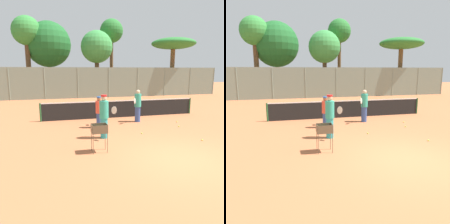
{
  "view_description": "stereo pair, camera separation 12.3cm",
  "coord_description": "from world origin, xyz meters",
  "views": [
    {
      "loc": [
        -3.95,
        -5.98,
        2.91
      ],
      "look_at": [
        -1.45,
        3.66,
        1.0
      ],
      "focal_mm": 35.0,
      "sensor_mm": 36.0,
      "label": 1
    },
    {
      "loc": [
        -3.83,
        -6.01,
        2.91
      ],
      "look_at": [
        -1.45,
        3.66,
        1.0
      ],
      "focal_mm": 35.0,
      "sensor_mm": 36.0,
      "label": 2
    }
  ],
  "objects": [
    {
      "name": "ball_cart",
      "position": [
        -2.51,
        1.4,
        0.79
      ],
      "size": [
        0.56,
        0.41,
        1.03
      ],
      "color": "brown",
      "rests_on": "ground_plane"
    },
    {
      "name": "tree_1",
      "position": [
        -4.5,
        21.23,
        5.81
      ],
      "size": [
        5.17,
        5.17,
        8.41
      ],
      "color": "brown",
      "rests_on": "ground_plane"
    },
    {
      "name": "tree_3",
      "position": [
        3.24,
        22.05,
        7.56
      ],
      "size": [
        2.92,
        2.92,
        9.23
      ],
      "color": "brown",
      "rests_on": "ground_plane"
    },
    {
      "name": "tree_4",
      "position": [
        10.14,
        18.76,
        5.94
      ],
      "size": [
        5.27,
        5.27,
        6.74
      ],
      "color": "brown",
      "rests_on": "ground_plane"
    },
    {
      "name": "back_fence",
      "position": [
        0.0,
        17.02,
        1.6
      ],
      "size": [
        29.84,
        0.08,
        3.2
      ],
      "color": "gray",
      "rests_on": "ground_plane"
    },
    {
      "name": "tennis_ball_0",
      "position": [
        -0.15,
        3.13,
        0.03
      ],
      "size": [
        0.07,
        0.07,
        0.07
      ],
      "primitive_type": "sphere",
      "color": "#D1E54C",
      "rests_on": "ground_plane"
    },
    {
      "name": "ground_plane",
      "position": [
        0.0,
        0.0,
        0.0
      ],
      "size": [
        80.0,
        80.0,
        0.0
      ],
      "primitive_type": "plane",
      "color": "#B7663D"
    },
    {
      "name": "tennis_net",
      "position": [
        0.0,
        6.87,
        0.56
      ],
      "size": [
        9.79,
        0.1,
        1.07
      ],
      "color": "#26592D",
      "rests_on": "ground_plane"
    },
    {
      "name": "player_white_outfit",
      "position": [
        -1.85,
        4.76,
        0.84
      ],
      "size": [
        0.36,
        0.86,
        1.61
      ],
      "rotation": [
        0.0,
        0.0,
        1.31
      ],
      "color": "#334C8C",
      "rests_on": "ground_plane"
    },
    {
      "name": "tree_2",
      "position": [
        -6.68,
        20.03,
        6.83
      ],
      "size": [
        3.07,
        3.07,
        8.6
      ],
      "color": "brown",
      "rests_on": "ground_plane"
    },
    {
      "name": "parked_car",
      "position": [
        7.02,
        19.23,
        0.66
      ],
      "size": [
        4.2,
        1.7,
        1.6
      ],
      "color": "#3F4C8C",
      "rests_on": "ground_plane"
    },
    {
      "name": "player_red_cap",
      "position": [
        -1.97,
        2.98,
        0.98
      ],
      "size": [
        0.65,
        0.83,
        1.88
      ],
      "rotation": [
        0.0,
        0.0,
        5.33
      ],
      "color": "teal",
      "rests_on": "ground_plane"
    },
    {
      "name": "player_yellow_shirt",
      "position": [
        0.53,
        5.49,
        0.94
      ],
      "size": [
        0.67,
        0.79,
        1.83
      ],
      "rotation": [
        0.0,
        0.0,
        4.05
      ],
      "color": "#334C8C",
      "rests_on": "ground_plane"
    },
    {
      "name": "tree_0",
      "position": [
        0.95,
        20.03,
        5.51
      ],
      "size": [
        3.73,
        3.73,
        7.44
      ],
      "color": "brown",
      "rests_on": "ground_plane"
    },
    {
      "name": "tennis_ball_3",
      "position": [
        2.66,
        4.78,
        0.03
      ],
      "size": [
        0.07,
        0.07,
        0.07
      ],
      "primitive_type": "sphere",
      "color": "#D1E54C",
      "rests_on": "ground_plane"
    },
    {
      "name": "tennis_ball_4",
      "position": [
        1.93,
        1.56,
        0.03
      ],
      "size": [
        0.07,
        0.07,
        0.07
      ],
      "primitive_type": "sphere",
      "color": "#D1E54C",
      "rests_on": "ground_plane"
    },
    {
      "name": "tennis_ball_1",
      "position": [
        2.21,
        3.84,
        0.03
      ],
      "size": [
        0.07,
        0.07,
        0.07
      ],
      "primitive_type": "sphere",
      "color": "#D1E54C",
      "rests_on": "ground_plane"
    }
  ]
}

